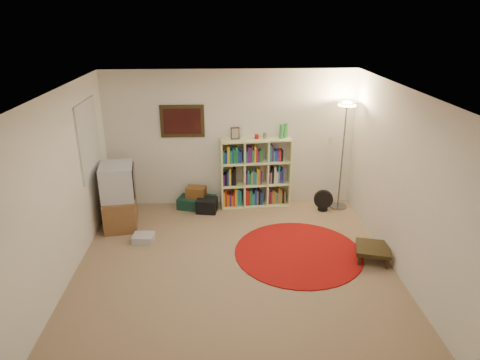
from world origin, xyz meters
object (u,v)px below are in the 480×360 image
object	(u,v)px
bookshelf	(254,173)
suitcase	(197,202)
tv_stand	(119,197)
floor_fan	(323,200)
side_table	(373,249)
floor_lamp	(346,121)

from	to	relation	value
bookshelf	suitcase	bearing A→B (deg)	-179.97
tv_stand	suitcase	distance (m)	1.47
bookshelf	floor_fan	xyz separation A→B (m)	(1.25, -0.33, -0.42)
tv_stand	suitcase	world-z (taller)	tv_stand
floor_fan	side_table	xyz separation A→B (m)	(0.34, -1.71, -0.02)
floor_lamp	side_table	xyz separation A→B (m)	(0.03, -1.84, -1.47)
bookshelf	side_table	size ratio (longest dim) A/B	2.61
floor_lamp	floor_fan	xyz separation A→B (m)	(-0.32, -0.13, -1.45)
bookshelf	tv_stand	distance (m)	2.44
floor_lamp	side_table	distance (m)	2.36
side_table	floor_lamp	bearing A→B (deg)	90.81
floor_fan	bookshelf	bearing A→B (deg)	175.44
bookshelf	tv_stand	bearing A→B (deg)	-167.16
bookshelf	floor_fan	world-z (taller)	bookshelf
bookshelf	side_table	distance (m)	2.63
bookshelf	tv_stand	world-z (taller)	bookshelf
bookshelf	side_table	world-z (taller)	bookshelf
suitcase	side_table	size ratio (longest dim) A/B	1.24
side_table	bookshelf	bearing A→B (deg)	127.88
floor_fan	tv_stand	distance (m)	3.60
side_table	floor_fan	bearing A→B (deg)	101.31
floor_fan	tv_stand	size ratio (longest dim) A/B	0.36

